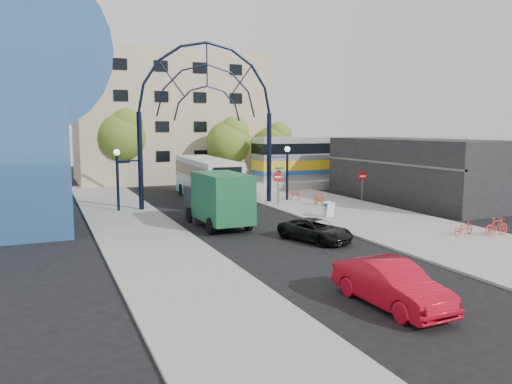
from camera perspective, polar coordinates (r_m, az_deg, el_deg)
name	(u,v)px	position (r m, az deg, el deg)	size (l,w,h in m)	color
ground	(295,247)	(25.01, 4.52, -6.28)	(120.00, 120.00, 0.00)	black
sidewalk_east	(378,220)	(32.53, 13.77, -3.17)	(8.00, 56.00, 0.12)	gray
plaza_west	(141,233)	(28.51, -12.98, -4.62)	(5.00, 50.00, 0.12)	gray
gateway_arch	(207,91)	(37.35, -5.60, 11.42)	(13.64, 0.44, 12.10)	black
stop_sign	(278,180)	(37.38, 2.50, 1.37)	(0.80, 0.07, 2.50)	slate
do_not_enter_sign	(362,179)	(38.82, 12.07, 1.41)	(0.76, 0.07, 2.48)	slate
street_name_sign	(279,177)	(38.08, 2.65, 1.69)	(0.70, 0.70, 2.80)	slate
sandwich_board	(329,208)	(32.69, 8.35, -1.78)	(0.55, 0.61, 0.99)	white
commercial_block_east	(415,170)	(41.85, 17.69, 2.37)	(6.00, 16.00, 5.00)	black
apartment_block	(168,118)	(58.03, -10.05, 8.35)	(20.00, 12.10, 14.00)	tan
train_platform	(366,180)	(53.90, 12.48, 1.34)	(32.00, 5.00, 0.80)	gray
train_car	(367,156)	(53.70, 12.56, 3.99)	(25.10, 3.05, 4.20)	#B7B7BC
tree_north_a	(230,141)	(50.55, -3.03, 5.89)	(4.48, 4.48, 7.00)	#382314
tree_north_b	(122,134)	(51.96, -15.07, 6.42)	(5.12, 5.12, 8.00)	#382314
tree_north_c	(275,143)	(54.73, 2.17, 5.66)	(4.16, 4.16, 6.50)	#382314
city_bus	(206,179)	(40.56, -5.69, 1.51)	(3.60, 12.58, 3.41)	silver
green_truck	(217,199)	(29.91, -4.46, -0.85)	(2.62, 6.51, 3.26)	black
black_suv	(316,230)	(26.24, 6.83, -4.36)	(1.93, 4.18, 1.16)	black
red_sedan	(391,284)	(17.31, 15.20, -10.13)	(1.61, 4.61, 1.52)	#B10A1D
bike_near_a	(295,194)	(40.45, 4.44, -0.28)	(0.54, 1.54, 0.81)	#FD4132
bike_near_b	(319,198)	(37.71, 7.25, -0.65)	(0.52, 1.83, 1.10)	#D5512A
bike_far_a	(464,228)	(29.24, 22.65, -3.78)	(0.54, 1.55, 0.81)	red
bike_far_b	(497,226)	(29.85, 25.79, -3.56)	(0.46, 1.63, 0.98)	red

